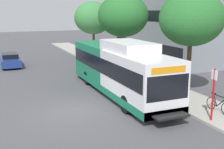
{
  "coord_description": "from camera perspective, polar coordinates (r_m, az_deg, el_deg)",
  "views": [
    {
      "loc": [
        -3.8,
        -14.54,
        5.4
      ],
      "look_at": [
        2.87,
        1.24,
        1.6
      ],
      "focal_mm": 45.59,
      "sensor_mm": 36.0,
      "label": 1
    }
  ],
  "objects": [
    {
      "name": "street_tree_near_stop",
      "position": [
        18.83,
        15.65,
        10.72
      ],
      "size": [
        4.09,
        4.09,
        6.57
      ],
      "color": "#4C3823",
      "rests_on": "sidewalk_curb"
    },
    {
      "name": "ground_plane",
      "position": [
        23.49,
        -12.99,
        -1.11
      ],
      "size": [
        120.0,
        120.0,
        0.0
      ],
      "primitive_type": "plane",
      "color": "#4C4C51"
    },
    {
      "name": "street_tree_far_block",
      "position": [
        35.59,
        -3.76,
        11.25
      ],
      "size": [
        4.67,
        4.67,
        6.49
      ],
      "color": "#4C3823",
      "rests_on": "sidewalk_curb"
    },
    {
      "name": "transit_bus",
      "position": [
        18.69,
        1.37,
        1.1
      ],
      "size": [
        2.58,
        12.25,
        3.65
      ],
      "color": "white",
      "rests_on": "ground"
    },
    {
      "name": "bus_stop_sign_pole",
      "position": [
        14.64,
        19.66,
        -3.07
      ],
      "size": [
        0.1,
        0.36,
        2.6
      ],
      "color": "red",
      "rests_on": "sidewalk_curb"
    },
    {
      "name": "sidewalk_curb",
      "position": [
        23.81,
        4.69,
        -0.48
      ],
      "size": [
        3.0,
        56.0,
        0.14
      ],
      "primitive_type": "cube",
      "color": "#A8A399",
      "rests_on": "ground"
    },
    {
      "name": "street_tree_mid_block",
      "position": [
        26.91,
        2.24,
        11.73
      ],
      "size": [
        4.68,
        4.68,
        6.9
      ],
      "color": "#4C3823",
      "rests_on": "sidewalk_curb"
    },
    {
      "name": "parked_car_far_lane",
      "position": [
        30.28,
        -19.72,
        2.76
      ],
      "size": [
        1.8,
        4.5,
        1.33
      ],
      "color": "navy",
      "rests_on": "ground"
    },
    {
      "name": "bicycle_parked",
      "position": [
        16.22,
        20.54,
        -5.66
      ],
      "size": [
        0.52,
        1.76,
        1.02
      ],
      "color": "black",
      "rests_on": "sidewalk_curb"
    }
  ]
}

